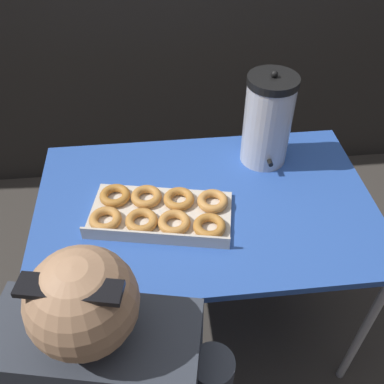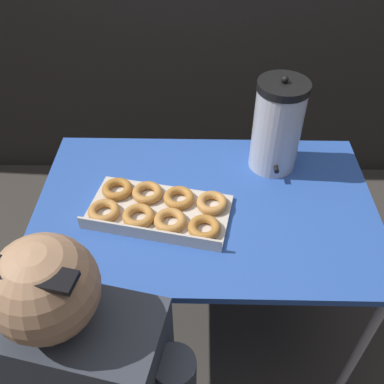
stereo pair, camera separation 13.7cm
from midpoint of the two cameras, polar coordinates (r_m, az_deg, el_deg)
ground_plane at (r=2.16m, az=3.25°, el=-16.45°), size 12.00×12.00×0.00m
folding_table at (r=1.58m, az=4.28°, el=-3.13°), size 1.22×0.79×0.78m
donut_box at (r=1.49m, az=-1.87°, el=-2.44°), size 0.53×0.35×0.05m
coffee_urn at (r=1.64m, az=13.69°, el=8.44°), size 0.19×0.21×0.38m
cell_phone at (r=1.41m, az=-15.42°, el=-8.95°), size 0.11×0.15×0.01m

